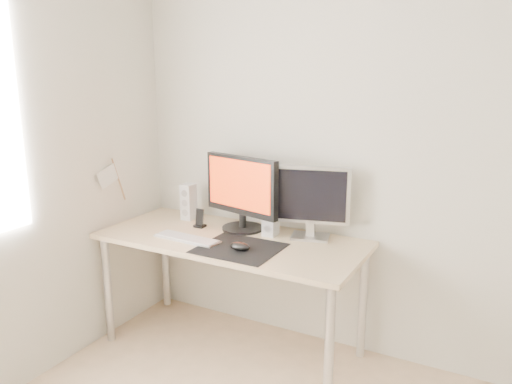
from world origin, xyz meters
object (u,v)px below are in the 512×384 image
(keyboard, at_px, (187,238))
(second_monitor, at_px, (311,199))
(desk, at_px, (231,250))
(main_monitor, at_px, (241,190))
(speaker_left, at_px, (188,202))
(speaker_right, at_px, (271,216))
(mouse, at_px, (240,246))
(phone_dock, at_px, (200,221))

(keyboard, bearing_deg, second_monitor, 30.68)
(desk, height_order, main_monitor, main_monitor)
(second_monitor, relative_size, speaker_left, 1.84)
(desk, relative_size, speaker_right, 6.61)
(speaker_right, bearing_deg, mouse, -95.57)
(mouse, xyz_separation_m, main_monitor, (-0.18, 0.33, 0.23))
(desk, height_order, second_monitor, second_monitor)
(main_monitor, height_order, phone_dock, main_monitor)
(phone_dock, bearing_deg, main_monitor, 16.20)
(second_monitor, distance_m, speaker_right, 0.27)
(speaker_left, bearing_deg, speaker_right, -4.35)
(speaker_left, xyz_separation_m, phone_dock, (0.17, -0.11, -0.08))
(main_monitor, relative_size, second_monitor, 1.23)
(speaker_right, bearing_deg, second_monitor, 16.83)
(speaker_right, bearing_deg, speaker_left, 175.65)
(phone_dock, bearing_deg, second_monitor, 10.61)
(speaker_left, distance_m, speaker_right, 0.64)
(mouse, height_order, phone_dock, phone_dock)
(main_monitor, distance_m, phone_dock, 0.35)
(speaker_left, height_order, phone_dock, speaker_left)
(main_monitor, distance_m, second_monitor, 0.44)
(desk, relative_size, keyboard, 3.75)
(speaker_right, xyz_separation_m, phone_dock, (-0.47, -0.06, -0.08))
(desk, bearing_deg, speaker_left, 156.17)
(desk, xyz_separation_m, second_monitor, (0.42, 0.22, 0.32))
(mouse, relative_size, speaker_right, 0.51)
(second_monitor, height_order, speaker_left, second_monitor)
(main_monitor, distance_m, keyboard, 0.44)
(speaker_left, bearing_deg, mouse, -31.08)
(desk, relative_size, speaker_left, 6.61)
(speaker_left, relative_size, speaker_right, 1.00)
(desk, xyz_separation_m, speaker_left, (-0.45, 0.20, 0.20))
(phone_dock, bearing_deg, mouse, -30.01)
(second_monitor, height_order, keyboard, second_monitor)
(desk, distance_m, speaker_left, 0.53)
(mouse, height_order, speaker_left, speaker_left)
(mouse, relative_size, speaker_left, 0.51)
(speaker_right, xyz_separation_m, keyboard, (-0.40, -0.30, -0.11))
(keyboard, bearing_deg, main_monitor, 59.22)
(main_monitor, xyz_separation_m, speaker_left, (-0.43, 0.03, -0.13))
(main_monitor, relative_size, speaker_right, 2.26)
(second_monitor, relative_size, keyboard, 1.05)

